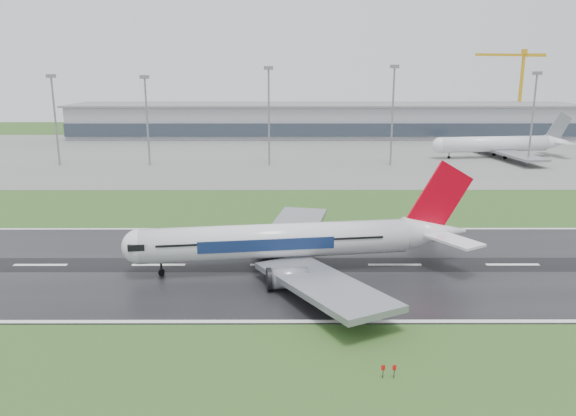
{
  "coord_description": "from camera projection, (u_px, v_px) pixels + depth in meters",
  "views": [
    {
      "loc": [
        -18.28,
        -89.2,
        32.38
      ],
      "look_at": [
        -18.05,
        12.0,
        7.0
      ],
      "focal_mm": 34.81,
      "sensor_mm": 36.0,
      "label": 1
    }
  ],
  "objects": [
    {
      "name": "ground",
      "position": [
        395.0,
        265.0,
        94.44
      ],
      "size": [
        520.0,
        520.0,
        0.0
      ],
      "primitive_type": "plane",
      "color": "#2A4E1C",
      "rests_on": "ground"
    },
    {
      "name": "runway",
      "position": [
        395.0,
        265.0,
        94.43
      ],
      "size": [
        400.0,
        45.0,
        0.1
      ],
      "primitive_type": "cube",
      "color": "black",
      "rests_on": "ground"
    },
    {
      "name": "apron",
      "position": [
        334.0,
        154.0,
        215.68
      ],
      "size": [
        400.0,
        130.0,
        0.08
      ],
      "primitive_type": "cube",
      "color": "slate",
      "rests_on": "ground"
    },
    {
      "name": "terminal",
      "position": [
        324.0,
        121.0,
        272.06
      ],
      "size": [
        240.0,
        36.0,
        15.0
      ],
      "primitive_type": "cube",
      "color": "gray",
      "rests_on": "ground"
    },
    {
      "name": "main_airliner",
      "position": [
        301.0,
        220.0,
        90.62
      ],
      "size": [
        63.86,
        61.55,
        16.82
      ],
      "primitive_type": null,
      "rotation": [
        0.0,
        0.0,
        0.14
      ],
      "color": "silver",
      "rests_on": "runway"
    },
    {
      "name": "parked_airliner",
      "position": [
        500.0,
        136.0,
        206.45
      ],
      "size": [
        61.56,
        58.34,
        16.1
      ],
      "primitive_type": null,
      "rotation": [
        0.0,
        0.0,
        0.14
      ],
      "color": "silver",
      "rests_on": "apron"
    },
    {
      "name": "tower_crane",
      "position": [
        520.0,
        91.0,
        283.55
      ],
      "size": [
        40.72,
        15.83,
        41.9
      ],
      "primitive_type": null,
      "rotation": [
        0.0,
        0.0,
        0.33
      ],
      "color": "gold",
      "rests_on": "ground"
    },
    {
      "name": "floodmast_0",
      "position": [
        56.0,
        123.0,
        187.66
      ],
      "size": [
        0.64,
        0.64,
        29.33
      ],
      "primitive_type": "cylinder",
      "color": "gray",
      "rests_on": "ground"
    },
    {
      "name": "floodmast_1",
      "position": [
        147.0,
        123.0,
        187.77
      ],
      "size": [
        0.64,
        0.64,
        29.03
      ],
      "primitive_type": "cylinder",
      "color": "gray",
      "rests_on": "ground"
    },
    {
      "name": "floodmast_2",
      "position": [
        269.0,
        119.0,
        187.5
      ],
      "size": [
        0.64,
        0.64,
        31.91
      ],
      "primitive_type": "cylinder",
      "color": "gray",
      "rests_on": "ground"
    },
    {
      "name": "floodmast_3",
      "position": [
        392.0,
        118.0,
        187.54
      ],
      "size": [
        0.64,
        0.64,
        32.37
      ],
      "primitive_type": "cylinder",
      "color": "gray",
      "rests_on": "ground"
    },
    {
      "name": "floodmast_4",
      "position": [
        532.0,
        121.0,
        187.9
      ],
      "size": [
        0.64,
        0.64,
        30.23
      ],
      "primitive_type": "cylinder",
      "color": "gray",
      "rests_on": "ground"
    }
  ]
}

